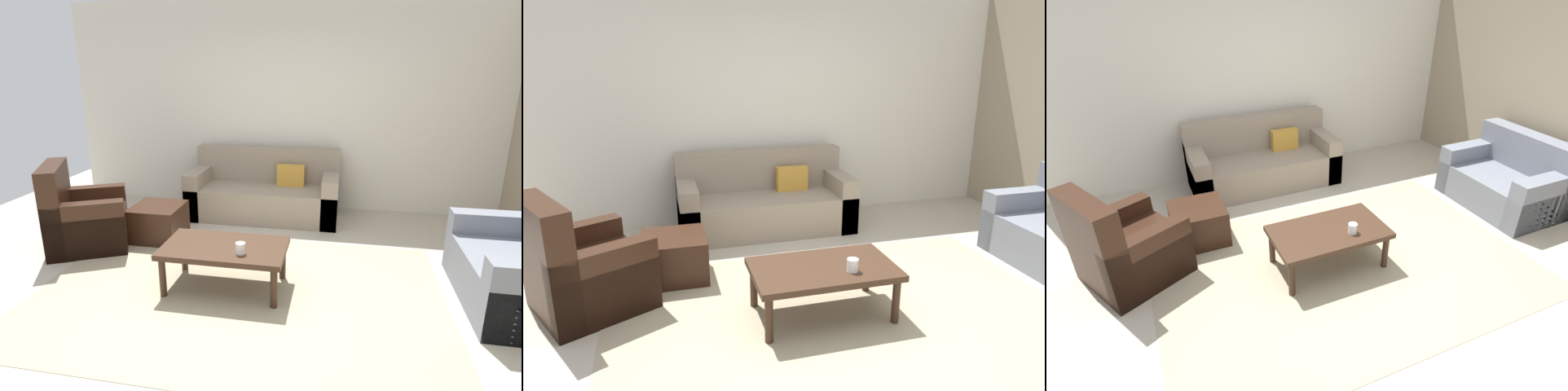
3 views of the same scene
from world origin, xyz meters
TOP-DOWN VIEW (x-y plane):
  - ground_plane at (0.00, 0.00)m, footprint 8.00×8.00m
  - rear_partition at (0.00, 2.60)m, footprint 6.00×0.12m
  - area_rug at (0.00, 0.00)m, footprint 3.60×2.49m
  - couch_main at (-0.14, 2.11)m, footprint 1.95×0.87m
  - armchair_leather at (-1.95, 0.65)m, footprint 1.08×1.08m
  - ottoman at (-1.21, 1.03)m, footprint 0.56×0.56m
  - coffee_table at (-0.14, 0.07)m, footprint 1.10×0.64m
  - cup at (0.04, -0.06)m, footprint 0.08×0.08m

SIDE VIEW (x-z plane):
  - ground_plane at x=0.00m, z-range 0.00..0.00m
  - area_rug at x=0.00m, z-range 0.00..0.01m
  - ottoman at x=-1.21m, z-range 0.00..0.40m
  - couch_main at x=-0.14m, z-range -0.14..0.74m
  - armchair_leather at x=-1.95m, z-range -0.17..0.78m
  - coffee_table at x=-0.14m, z-range 0.15..0.56m
  - cup at x=0.04m, z-range 0.41..0.51m
  - rear_partition at x=0.00m, z-range 0.00..2.80m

